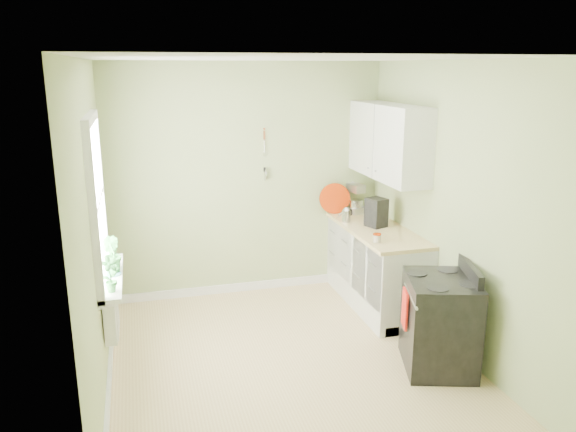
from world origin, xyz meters
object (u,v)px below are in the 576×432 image
object	(u,v)px
stove	(440,323)
stand_mixer	(354,198)
kettle	(346,214)
coffee_maker	(376,213)

from	to	relation	value
stove	stand_mixer	xyz separation A→B (m)	(0.03, 2.17, 0.65)
stove	stand_mixer	distance (m)	2.26
stove	kettle	xyz separation A→B (m)	(-0.23, 1.76, 0.57)
stand_mixer	kettle	xyz separation A→B (m)	(-0.26, -0.41, -0.08)
stand_mixer	coffee_maker	bearing A→B (deg)	-90.96
stove	stand_mixer	world-z (taller)	stand_mixer
kettle	coffee_maker	xyz separation A→B (m)	(0.25, -0.27, 0.07)
stand_mixer	kettle	distance (m)	0.49
stand_mixer	kettle	world-z (taller)	stand_mixer
stove	stand_mixer	bearing A→B (deg)	89.16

